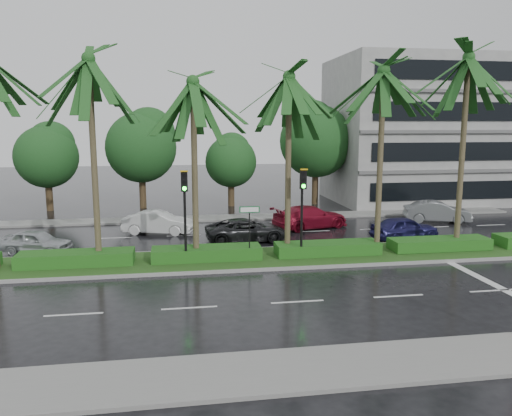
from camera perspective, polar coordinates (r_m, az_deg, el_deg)
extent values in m
plane|color=black|center=(23.62, 1.85, -6.53)|extent=(120.00, 120.00, 0.00)
cube|color=slate|center=(14.37, 9.94, -17.38)|extent=(40.00, 2.40, 0.12)
cube|color=slate|center=(35.16, -1.86, -1.09)|extent=(40.00, 2.00, 0.12)
cube|color=gray|center=(24.55, 1.40, -5.74)|extent=(36.00, 4.00, 0.14)
cube|color=#294B19|center=(24.53, 1.41, -5.57)|extent=(35.60, 3.70, 0.02)
cube|color=#1E4E16|center=(24.51, -19.85, -5.42)|extent=(5.20, 1.40, 0.60)
cube|color=#1E4E16|center=(24.10, -5.65, -5.14)|extent=(5.20, 1.40, 0.60)
cube|color=#1E4E16|center=(25.16, 8.16, -4.56)|extent=(5.20, 1.40, 0.60)
cube|color=#1E4E16|center=(27.51, 20.22, -3.84)|extent=(5.20, 1.40, 0.60)
cube|color=silver|center=(30.97, -23.24, -3.43)|extent=(2.00, 0.12, 0.01)
cube|color=silver|center=(18.83, -20.12, -11.35)|extent=(2.00, 0.12, 0.01)
cube|color=silver|center=(30.22, -15.86, -3.31)|extent=(2.00, 0.12, 0.01)
cube|color=silver|center=(18.48, -7.62, -11.24)|extent=(2.00, 0.12, 0.01)
cube|color=silver|center=(30.00, -8.25, -3.13)|extent=(2.00, 0.12, 0.01)
cube|color=silver|center=(18.97, 4.76, -10.62)|extent=(2.00, 0.12, 0.01)
cube|color=silver|center=(30.31, -0.66, -2.90)|extent=(2.00, 0.12, 0.01)
cube|color=silver|center=(20.27, 15.97, -9.64)|extent=(2.00, 0.12, 0.01)
cube|color=silver|center=(31.14, 6.65, -2.64)|extent=(2.00, 0.12, 0.01)
cube|color=silver|center=(22.21, 25.47, -8.51)|extent=(2.00, 0.12, 0.01)
cube|color=silver|center=(32.44, 13.47, -2.34)|extent=(2.00, 0.12, 0.01)
cube|color=silver|center=(34.16, 19.69, -2.05)|extent=(2.00, 0.12, 0.01)
cube|color=silver|center=(36.24, 25.25, -1.77)|extent=(2.00, 0.12, 0.01)
cube|color=silver|center=(24.06, 23.76, -7.04)|extent=(0.40, 6.00, 0.01)
cylinder|color=#463D28|center=(23.73, -18.02, 4.80)|extent=(0.28, 0.28, 9.23)
cylinder|color=#463D28|center=(24.46, -17.49, -5.52)|extent=(0.40, 0.40, 0.44)
cylinder|color=#463D28|center=(23.31, -7.02, 3.94)|extent=(0.28, 0.28, 8.28)
cylinder|color=#463D28|center=(24.00, -6.83, -5.42)|extent=(0.40, 0.40, 0.44)
cylinder|color=#463D28|center=(24.17, 3.70, 4.57)|extent=(0.28, 0.28, 8.60)
cylinder|color=#463D28|center=(24.86, 3.60, -4.84)|extent=(0.40, 0.40, 0.44)
cylinder|color=#463D28|center=(25.16, 13.99, 4.86)|extent=(0.28, 0.28, 8.92)
cylinder|color=#463D28|center=(25.83, 13.61, -4.54)|extent=(0.40, 0.40, 0.44)
cylinder|color=#463D28|center=(27.47, 22.49, 5.56)|extent=(0.28, 0.28, 9.65)
cylinder|color=#463D28|center=(28.11, 21.89, -3.83)|extent=(0.40, 0.40, 0.44)
cylinder|color=black|center=(23.16, -8.09, -2.23)|extent=(0.12, 0.12, 3.40)
cube|color=black|center=(22.65, -8.21, 3.01)|extent=(0.30, 0.18, 0.90)
cube|color=gold|center=(22.48, -8.23, 4.19)|extent=(0.34, 0.12, 0.06)
cylinder|color=black|center=(22.52, -8.22, 3.74)|extent=(0.18, 0.04, 0.18)
cylinder|color=black|center=(22.55, -8.20, 2.98)|extent=(0.18, 0.04, 0.18)
cylinder|color=#0CE519|center=(22.58, -8.18, 2.23)|extent=(0.18, 0.04, 0.18)
cylinder|color=black|center=(23.88, 5.23, -1.82)|extent=(0.12, 0.12, 3.40)
cube|color=black|center=(23.38, 5.42, 3.27)|extent=(0.30, 0.18, 0.90)
cube|color=gold|center=(23.22, 5.51, 4.42)|extent=(0.34, 0.12, 0.06)
cylinder|color=black|center=(23.26, 5.49, 3.98)|extent=(0.18, 0.04, 0.18)
cylinder|color=black|center=(23.29, 5.48, 3.24)|extent=(0.18, 0.04, 0.18)
cylinder|color=#0CE519|center=(23.32, 5.46, 2.51)|extent=(0.18, 0.04, 0.18)
cylinder|color=black|center=(23.58, -0.75, -2.92)|extent=(0.06, 0.06, 2.60)
cube|color=#0C5926|center=(23.33, -0.75, -0.18)|extent=(0.95, 0.04, 0.30)
cube|color=white|center=(23.30, -0.74, -0.19)|extent=(0.85, 0.01, 0.22)
cylinder|color=#3D2C1C|center=(41.29, -22.55, 1.30)|extent=(0.52, 0.52, 2.29)
sphere|color=#193E17|center=(41.01, -22.82, 5.41)|extent=(4.71, 4.71, 4.71)
sphere|color=#193E17|center=(41.26, -22.80, 6.71)|extent=(3.53, 3.53, 3.53)
cylinder|color=#3D2C1C|center=(40.21, -12.82, 1.85)|extent=(0.52, 0.52, 2.65)
sphere|color=#193E17|center=(39.91, -13.01, 6.75)|extent=(5.45, 5.45, 5.45)
sphere|color=#193E17|center=(40.18, -13.04, 8.28)|extent=(4.09, 4.09, 4.09)
cylinder|color=#3D2C1C|center=(40.40, -2.85, 1.64)|extent=(0.52, 0.52, 1.99)
sphere|color=#193E17|center=(40.13, -2.88, 5.31)|extent=(4.10, 4.10, 4.10)
sphere|color=#193E17|center=(40.37, -2.94, 6.46)|extent=(3.07, 3.07, 3.07)
cylinder|color=#3D2C1C|center=(41.68, 6.76, 2.45)|extent=(0.52, 0.52, 2.88)
sphere|color=#193E17|center=(41.39, 6.87, 7.60)|extent=(5.93, 5.93, 5.93)
sphere|color=#193E17|center=(41.65, 6.78, 9.20)|extent=(4.45, 4.45, 4.45)
cylinder|color=#3D2C1C|center=(44.14, 15.54, 2.07)|extent=(0.52, 0.52, 2.14)
sphere|color=#193E17|center=(43.89, 15.70, 5.67)|extent=(4.40, 4.40, 4.40)
sphere|color=#193E17|center=(44.11, 15.59, 6.81)|extent=(3.30, 3.30, 3.30)
cube|color=gray|center=(45.59, 19.02, 8.35)|extent=(16.00, 10.00, 12.00)
imported|color=#B2B6BA|center=(27.88, -23.80, -3.56)|extent=(2.45, 3.85, 1.22)
imported|color=silver|center=(30.68, -11.11, -1.63)|extent=(2.47, 4.43, 1.38)
imported|color=black|center=(28.17, -1.07, -2.54)|extent=(2.51, 4.80, 1.29)
imported|color=maroon|center=(31.90, 6.21, -1.02)|extent=(3.41, 5.35, 1.44)
imported|color=#1B1A4E|center=(29.83, 16.60, -2.21)|extent=(2.22, 4.14, 1.34)
imported|color=slate|center=(35.83, 19.98, -0.40)|extent=(2.67, 4.56, 1.42)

